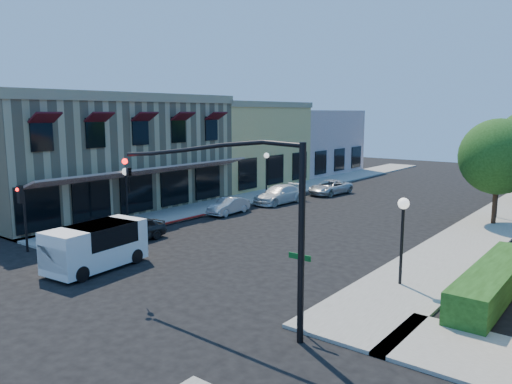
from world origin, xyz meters
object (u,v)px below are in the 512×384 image
Objects in this scene: signal_mast_arm at (244,201)px; secondary_signal at (22,206)px; street_tree_a at (498,157)px; parked_car_d at (330,187)px; lamppost_right_far at (499,177)px; lamppost_left_far at (266,163)px; parked_car_a at (134,230)px; parked_car_b at (229,206)px; street_name_sign at (299,278)px; lamppost_right_near at (403,219)px; white_van at (95,244)px; lamppost_left_near at (126,182)px; parked_car_c at (279,194)px.

secondary_signal is at bearing -179.63° from signal_mast_arm.
parked_car_d is (-13.60, 4.00, -3.60)m from street_tree_a.
lamppost_right_far reaches higher than secondary_signal.
parked_car_a is (3.10, -16.00, -2.11)m from lamppost_left_far.
parked_car_a is 1.10× the size of parked_car_b.
signal_mast_arm is 13.97m from secondary_signal.
lamppost_right_near is at bearing 80.22° from street_name_sign.
white_van is at bearing -117.46° from lamppost_right_far.
signal_mast_arm is at bearing -156.80° from street_name_sign.
lamppost_left_near is at bearing -111.40° from parked_car_b.
secondary_signal reaches higher than parked_car_b.
street_tree_a is 26.64m from secondary_signal.
lamppost_right_near reaches higher than parked_car_d.
signal_mast_arm is at bearing -49.65° from parked_car_b.
parked_car_d is at bearing 117.33° from street_name_sign.
parked_car_a reaches higher than parked_car_b.
lamppost_left_far is 0.77× the size of parked_car_c.
lamppost_right_near reaches higher than parked_car_a.
lamppost_left_near reaches higher than parked_car_a.
street_name_sign is 0.70× the size of lamppost_right_near.
lamppost_left_near is (-16.00, 5.80, 1.04)m from street_name_sign.
signal_mast_arm reaches higher than street_name_sign.
parked_car_d is at bearing 126.46° from lamppost_right_near.
parked_car_c is at bearing 77.45° from lamppost_left_near.
parked_car_b is (1.80, 13.21, -1.76)m from secondary_signal.
lamppost_right_far is 24.90m from white_van.
secondary_signal is 6.63m from lamppost_left_near.
street_tree_a is at bearing 47.33° from parked_car_a.
lamppost_right_far is 1.06× the size of parked_car_b.
lamppost_right_far is (0.00, 16.00, 0.00)m from lamppost_right_near.
lamppost_right_far is 0.83× the size of parked_car_d.
lamppost_right_near is 14.20m from parked_car_a.
parked_car_d is (-13.30, 18.00, -2.14)m from lamppost_right_near.
lamppost_left_far reaches higher than parked_car_b.
street_tree_a is 1.82× the size of lamppost_left_near.
parked_car_a is 8.65m from parked_car_b.
parked_car_d is (3.70, 18.00, -2.14)m from lamppost_left_near.
parked_car_a is at bearing 121.14° from white_van.
street_name_sign is 5.98m from lamppost_right_near.
secondary_signal reaches higher than white_van.
street_tree_a reaches higher than parked_car_c.
parked_car_a is (3.10, -2.00, -2.11)m from lamppost_left_near.
signal_mast_arm is at bearing -22.88° from parked_car_a.
lamppost_right_near reaches higher than street_name_sign.
white_van is at bearing -77.87° from parked_car_b.
lamppost_right_near is at bearing -91.23° from street_tree_a.
parked_car_d is at bearing 87.20° from parked_car_a.
street_tree_a is 1.41× the size of white_van.
lamppost_left_near is at bearing 94.34° from secondary_signal.
parked_car_b is at bearing 132.58° from signal_mast_arm.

